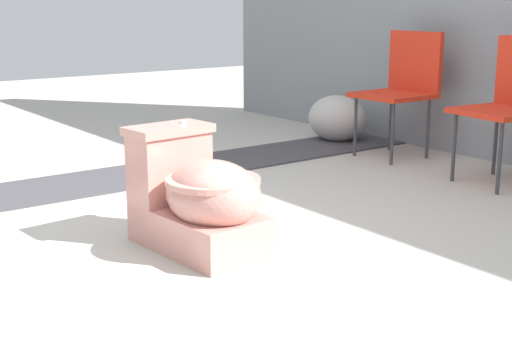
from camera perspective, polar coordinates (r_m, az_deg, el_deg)
ground_plane at (r=3.19m, az=-4.73°, el=-5.47°), size 14.00×14.00×0.00m
gravel_strip at (r=4.44m, az=-7.51°, el=-0.06°), size 0.56×8.00×0.01m
toilet at (r=3.00m, az=-4.56°, el=-2.28°), size 0.66×0.43×0.52m
folding_chair_left at (r=4.91m, az=11.74°, el=7.06°), size 0.44×0.44×0.83m
boulder_near at (r=5.40m, az=6.49°, el=4.17°), size 0.51×0.47×0.35m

